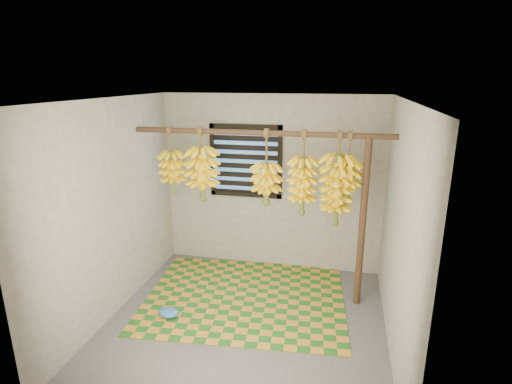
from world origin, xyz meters
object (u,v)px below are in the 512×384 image
(support_post, at_px, (362,225))
(banana_bunch_d, at_px, (302,186))
(banana_bunch_e, at_px, (337,190))
(banana_bunch_c, at_px, (266,184))
(plastic_bag, at_px, (169,313))
(banana_bunch_b, at_px, (202,174))
(banana_bunch_f, at_px, (347,179))
(banana_bunch_a, at_px, (173,172))
(woven_mat, at_px, (245,297))

(support_post, xyz_separation_m, banana_bunch_d, (-0.69, 0.00, 0.41))
(banana_bunch_e, bearing_deg, banana_bunch_c, -180.00)
(plastic_bag, xyz_separation_m, banana_bunch_c, (0.96, 0.77, 1.35))
(plastic_bag, bearing_deg, banana_bunch_c, 38.93)
(support_post, height_order, banana_bunch_d, banana_bunch_d)
(banana_bunch_b, xyz_separation_m, banana_bunch_f, (1.69, 0.00, 0.03))
(plastic_bag, relative_size, banana_bunch_f, 0.31)
(plastic_bag, relative_size, banana_bunch_d, 0.24)
(banana_bunch_e, bearing_deg, banana_bunch_b, -180.00)
(support_post, distance_m, banana_bunch_a, 2.33)
(banana_bunch_d, bearing_deg, banana_bunch_e, 0.00)
(banana_bunch_a, xyz_separation_m, banana_bunch_d, (1.58, 0.00, -0.08))
(woven_mat, relative_size, banana_bunch_e, 2.22)
(support_post, xyz_separation_m, woven_mat, (-1.33, -0.17, -0.99))
(support_post, xyz_separation_m, banana_bunch_a, (-2.27, 0.00, 0.49))
(banana_bunch_f, bearing_deg, banana_bunch_c, -180.00)
(woven_mat, bearing_deg, banana_bunch_d, 15.16)
(banana_bunch_b, height_order, banana_bunch_d, same)
(plastic_bag, distance_m, banana_bunch_c, 1.83)
(banana_bunch_c, xyz_separation_m, banana_bunch_e, (0.81, 0.00, -0.03))
(plastic_bag, bearing_deg, banana_bunch_d, 29.32)
(banana_bunch_d, bearing_deg, plastic_bag, -150.68)
(plastic_bag, relative_size, banana_bunch_e, 0.22)
(woven_mat, distance_m, plastic_bag, 0.95)
(banana_bunch_a, height_order, banana_bunch_d, same)
(banana_bunch_e, bearing_deg, woven_mat, -170.41)
(support_post, distance_m, banana_bunch_f, 0.55)
(woven_mat, bearing_deg, banana_bunch_f, 8.70)
(support_post, bearing_deg, banana_bunch_b, 180.00)
(banana_bunch_b, bearing_deg, woven_mat, -17.12)
(banana_bunch_c, bearing_deg, banana_bunch_e, 0.00)
(banana_bunch_b, distance_m, banana_bunch_d, 1.20)
(banana_bunch_d, relative_size, banana_bunch_e, 0.91)
(banana_bunch_e, distance_m, banana_bunch_f, 0.17)
(support_post, relative_size, banana_bunch_c, 2.25)
(banana_bunch_a, height_order, banana_bunch_b, same)
(banana_bunch_c, bearing_deg, plastic_bag, -141.07)
(banana_bunch_c, height_order, banana_bunch_f, same)
(banana_bunch_d, bearing_deg, banana_bunch_f, 0.00)
(banana_bunch_b, bearing_deg, banana_bunch_d, 0.00)
(banana_bunch_c, height_order, banana_bunch_e, same)
(support_post, bearing_deg, banana_bunch_e, 180.00)
(plastic_bag, distance_m, banana_bunch_e, 2.34)
(woven_mat, height_order, banana_bunch_c, banana_bunch_c)
(woven_mat, xyz_separation_m, banana_bunch_f, (1.13, 0.17, 1.51))
(banana_bunch_d, xyz_separation_m, banana_bunch_f, (0.49, 0.00, 0.11))
(support_post, distance_m, plastic_bag, 2.40)
(support_post, bearing_deg, banana_bunch_d, 180.00)
(banana_bunch_b, relative_size, banana_bunch_f, 1.15)
(banana_bunch_c, relative_size, banana_bunch_f, 1.16)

